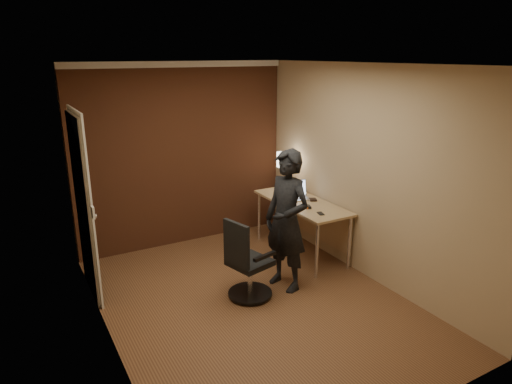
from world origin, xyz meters
TOP-DOWN VIEW (x-y plane):
  - room at (-0.27, 1.54)m, footprint 4.00×4.00m
  - desk at (1.25, 0.80)m, footprint 0.60×1.50m
  - desk_lamp at (1.33, 1.38)m, footprint 0.22×0.22m
  - laptop at (1.20, 0.97)m, footprint 0.39×0.34m
  - mouse at (1.09, 0.54)m, footprint 0.09×0.11m
  - phone at (1.10, 0.28)m, footprint 0.09×0.13m
  - wallet at (1.33, 0.76)m, footprint 0.13×0.14m
  - office_chair at (-0.03, 0.10)m, footprint 0.50×0.56m
  - person at (0.50, 0.11)m, footprint 0.52×0.67m

SIDE VIEW (x-z plane):
  - office_chair at x=-0.03m, z-range -0.05..0.85m
  - desk at x=1.25m, z-range 0.24..0.97m
  - phone at x=1.10m, z-range 0.73..0.74m
  - wallet at x=1.33m, z-range 0.73..0.75m
  - mouse at x=1.09m, z-range 0.73..0.76m
  - laptop at x=1.20m, z-range 0.68..0.91m
  - person at x=0.50m, z-range 0.00..1.61m
  - desk_lamp at x=1.33m, z-range 0.88..1.41m
  - room at x=-0.27m, z-range -0.63..3.37m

